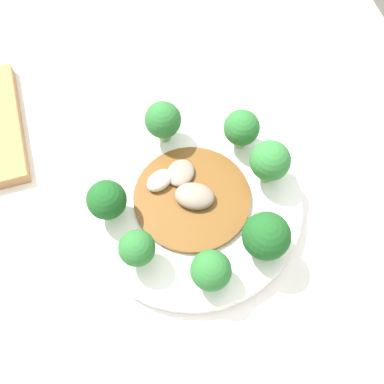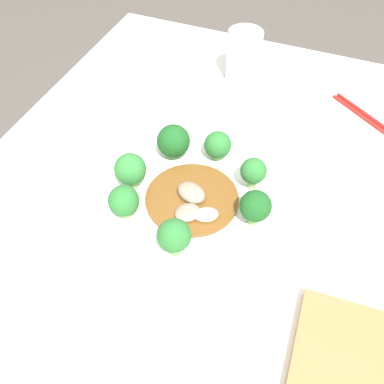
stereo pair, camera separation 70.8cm
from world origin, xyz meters
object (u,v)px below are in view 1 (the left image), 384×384
Objects in this scene: plate at (192,203)px; stirfry_center at (189,194)px; broccoli_northwest at (137,249)px; broccoli_south at (270,161)px; broccoli_east at (163,120)px; broccoli_north at (107,200)px; broccoli_southeast at (242,128)px; broccoli_southwest at (266,236)px; broccoli_west at (211,271)px.

plate is 0.02m from stirfry_center.
plate is 0.11m from broccoli_northwest.
broccoli_south is 0.11m from stirfry_center.
broccoli_south is (-0.09, -0.12, -0.00)m from broccoli_east.
broccoli_northwest is at bearing -160.91° from broccoli_north.
broccoli_north is 0.41× the size of stirfry_center.
broccoli_southeast reaches higher than stirfry_center.
broccoli_north reaches higher than stirfry_center.
broccoli_southeast is 0.11m from stirfry_center.
broccoli_southwest is 1.08× the size of broccoli_northwest.
broccoli_southwest is 0.16m from broccoli_southeast.
broccoli_south is (0.09, -0.04, 0.01)m from broccoli_southwest.
broccoli_east is at bearing -42.92° from broccoli_north.
broccoli_northwest reaches higher than broccoli_west.
broccoli_west is at bearing 177.57° from plate.
plate is 4.27× the size of broccoli_south.
broccoli_southwest is at bearing -97.72° from broccoli_northwest.
broccoli_northwest is 0.20m from broccoli_south.
broccoli_northwest is at bearing 82.28° from broccoli_southwest.
broccoli_northwest is 0.98× the size of broccoli_southeast.
broccoli_southwest is at bearing -72.27° from broccoli_west.
broccoli_north reaches higher than broccoli_southeast.
broccoli_east is 0.11m from stirfry_center.
broccoli_south is at bearing -89.00° from broccoli_north.
broccoli_southwest is 0.15m from broccoli_northwest.
broccoli_southwest reaches higher than broccoli_west.
broccoli_northwest is at bearing 111.67° from broccoli_south.
broccoli_southeast is (0.18, -0.09, 0.01)m from broccoli_west.
stirfry_center is (0.07, -0.08, -0.03)m from broccoli_northwest.
broccoli_southwest reaches higher than plate.
broccoli_northwest is 0.88× the size of broccoli_south.
broccoli_southwest reaches higher than broccoli_southeast.
broccoli_southwest is at bearing -117.38° from broccoli_north.
broccoli_south reaches higher than broccoli_northwest.
broccoli_southeast is at bearing -71.47° from broccoli_north.
broccoli_south is at bearing -42.75° from broccoli_west.
broccoli_east is (0.21, 0.01, 0.01)m from broccoli_west.
broccoli_southeast is (0.13, -0.17, -0.00)m from broccoli_northwest.
broccoli_south is at bearing -162.49° from broccoli_southeast.
broccoli_southeast is at bearing -109.08° from broccoli_east.
stirfry_center is (-0.00, -0.10, -0.03)m from broccoli_north.
plate is 1.89× the size of stirfry_center.
broccoli_west is at bearing 107.73° from broccoli_southwest.
plate is 0.12m from broccoli_southeast.
broccoli_south reaches higher than broccoli_east.
broccoli_south is at bearing -85.11° from plate.
broccoli_southeast is 0.91× the size of broccoli_south.
broccoli_east reaches higher than broccoli_west.
broccoli_east is at bearing 51.35° from broccoli_south.
broccoli_south is at bearing -87.61° from stirfry_center.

